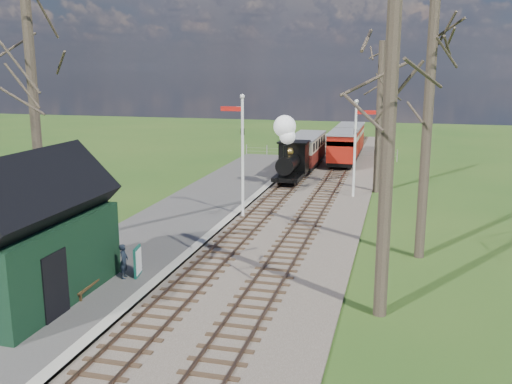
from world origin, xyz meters
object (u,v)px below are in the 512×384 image
station_shed (29,237)px  bench (82,280)px  coach (306,149)px  person (124,261)px  semaphore_near (241,147)px  semaphore_far (356,141)px  sign_board (138,261)px  red_carriage_b (350,139)px  red_carriage_a (343,147)px  locomotive (290,154)px

station_shed → bench: (1.20, 0.88, -1.64)m
coach → person: coach is taller
semaphore_near → semaphore_far: 7.91m
station_shed → sign_board: (2.31, 2.76, -1.53)m
semaphore_near → person: semaphore_near is taller
semaphore_far → sign_board: semaphore_far is taller
station_shed → red_carriage_b: bearing=78.6°
red_carriage_b → semaphore_near: bearing=-98.7°
station_shed → coach: 27.21m
station_shed → red_carriage_a: (6.90, 28.60, -0.76)m
semaphore_near → bench: semaphore_near is taller
semaphore_near → bench: bearing=-101.8°
locomotive → bench: size_ratio=2.74×
red_carriage_b → bench: red_carriage_b is taller
locomotive → person: size_ratio=3.57×
coach → station_shed: bearing=-99.1°
station_shed → red_carriage_a: size_ratio=1.22×
red_carriage_b → locomotive: bearing=-101.1°
semaphore_near → red_carriage_a: semaphore_near is taller
locomotive → sign_board: locomotive is taller
coach → red_carriage_a: bearing=33.8°
semaphore_near → sign_board: semaphore_near is taller
semaphore_far → red_carriage_a: (-1.77, 10.60, -1.84)m
station_shed → coach: station_shed is taller
semaphore_far → locomotive: size_ratio=1.29×
coach → semaphore_far: bearing=-63.7°
semaphore_near → bench: (-2.32, -11.13, -3.00)m
semaphore_near → coach: semaphore_near is taller
station_shed → sign_board: 3.91m
semaphore_far → locomotive: bearing=147.5°
red_carriage_a → bench: (-5.69, -27.73, -0.88)m
station_shed → semaphore_far: size_ratio=1.10×
coach → red_carriage_a: size_ratio=1.38×
sign_board → bench: size_ratio=0.67×
red_carriage_a → red_carriage_b: 5.50m
semaphore_near → sign_board: (-1.22, -9.25, -2.88)m
semaphore_near → person: size_ratio=5.01×
coach → red_carriage_b: (2.60, 7.24, 0.01)m
bench → coach: bearing=83.2°
coach → locomotive: bearing=-90.1°
station_shed → semaphore_near: size_ratio=1.01×
coach → sign_board: size_ratio=6.58×
red_carriage_a → bench: 28.32m
semaphore_far → sign_board: (-6.36, -15.25, -2.61)m
locomotive → person: locomotive is taller
person → station_shed: bearing=129.9°
red_carriage_a → sign_board: 26.26m
sign_board → locomotive: bearing=83.7°
semaphore_far → sign_board: size_ratio=5.30×
bench → red_carriage_a: bearing=78.4°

